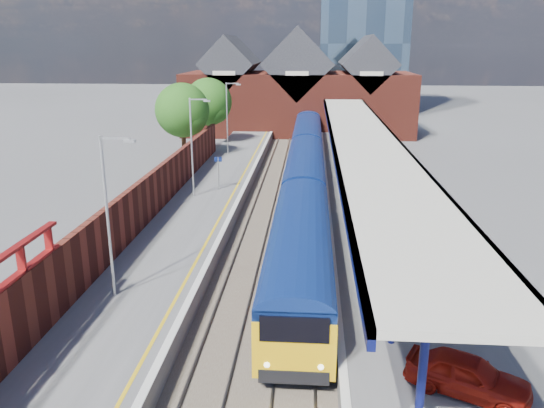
{
  "coord_description": "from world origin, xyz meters",
  "views": [
    {
      "loc": [
        1.93,
        -14.45,
        11.45
      ],
      "look_at": [
        -0.28,
        15.0,
        2.6
      ],
      "focal_mm": 35.0,
      "sensor_mm": 36.0,
      "label": 1
    }
  ],
  "objects_px": {
    "train": "(306,151)",
    "parked_car_silver": "(413,239)",
    "lamp_post_c": "(193,141)",
    "parked_car_red": "(468,375)",
    "lamp_post_b": "(110,208)",
    "parked_car_blue": "(405,219)",
    "parked_car_dark": "(406,213)",
    "platform_sign": "(218,167)",
    "lamp_post_d": "(228,113)"
  },
  "relations": [
    {
      "from": "parked_car_dark",
      "to": "lamp_post_b",
      "type": "bearing_deg",
      "value": 131.72
    },
    {
      "from": "lamp_post_b",
      "to": "lamp_post_d",
      "type": "bearing_deg",
      "value": 90.0
    },
    {
      "from": "lamp_post_c",
      "to": "lamp_post_d",
      "type": "distance_m",
      "value": 16.0
    },
    {
      "from": "lamp_post_d",
      "to": "parked_car_blue",
      "type": "xyz_separation_m",
      "value": [
        13.93,
        -22.19,
        -3.42
      ]
    },
    {
      "from": "platform_sign",
      "to": "parked_car_blue",
      "type": "height_order",
      "value": "platform_sign"
    },
    {
      "from": "train",
      "to": "parked_car_silver",
      "type": "bearing_deg",
      "value": -74.75
    },
    {
      "from": "lamp_post_c",
      "to": "train",
      "type": "bearing_deg",
      "value": 56.31
    },
    {
      "from": "platform_sign",
      "to": "train",
      "type": "bearing_deg",
      "value": 56.42
    },
    {
      "from": "platform_sign",
      "to": "parked_car_red",
      "type": "bearing_deg",
      "value": -63.39
    },
    {
      "from": "parked_car_red",
      "to": "parked_car_silver",
      "type": "relative_size",
      "value": 0.89
    },
    {
      "from": "lamp_post_b",
      "to": "parked_car_red",
      "type": "relative_size",
      "value": 1.86
    },
    {
      "from": "train",
      "to": "parked_car_dark",
      "type": "height_order",
      "value": "train"
    },
    {
      "from": "parked_car_red",
      "to": "lamp_post_b",
      "type": "bearing_deg",
      "value": 92.95
    },
    {
      "from": "lamp_post_b",
      "to": "lamp_post_c",
      "type": "relative_size",
      "value": 1.0
    },
    {
      "from": "lamp_post_c",
      "to": "platform_sign",
      "type": "xyz_separation_m",
      "value": [
        1.36,
        2.0,
        -2.3
      ]
    },
    {
      "from": "parked_car_red",
      "to": "parked_car_dark",
      "type": "relative_size",
      "value": 0.96
    },
    {
      "from": "train",
      "to": "parked_car_red",
      "type": "bearing_deg",
      "value": -80.81
    },
    {
      "from": "lamp_post_b",
      "to": "parked_car_silver",
      "type": "xyz_separation_m",
      "value": [
        13.75,
        6.15,
        -3.3
      ]
    },
    {
      "from": "train",
      "to": "parked_car_silver",
      "type": "distance_m",
      "value": 22.43
    },
    {
      "from": "parked_car_blue",
      "to": "platform_sign",
      "type": "bearing_deg",
      "value": 35.76
    },
    {
      "from": "lamp_post_b",
      "to": "parked_car_red",
      "type": "bearing_deg",
      "value": -23.59
    },
    {
      "from": "parked_car_blue",
      "to": "train",
      "type": "bearing_deg",
      "value": -2.47
    },
    {
      "from": "lamp_post_c",
      "to": "lamp_post_d",
      "type": "relative_size",
      "value": 1.0
    },
    {
      "from": "parked_car_red",
      "to": "parked_car_dark",
      "type": "height_order",
      "value": "parked_car_red"
    },
    {
      "from": "train",
      "to": "lamp_post_d",
      "type": "relative_size",
      "value": 9.41
    },
    {
      "from": "lamp_post_c",
      "to": "parked_car_dark",
      "type": "height_order",
      "value": "lamp_post_c"
    },
    {
      "from": "parked_car_silver",
      "to": "lamp_post_b",
      "type": "bearing_deg",
      "value": 116.8
    },
    {
      "from": "parked_car_red",
      "to": "parked_car_blue",
      "type": "relative_size",
      "value": 0.91
    },
    {
      "from": "train",
      "to": "parked_car_blue",
      "type": "relative_size",
      "value": 15.9
    },
    {
      "from": "train",
      "to": "lamp_post_b",
      "type": "distance_m",
      "value": 29.01
    },
    {
      "from": "lamp_post_c",
      "to": "parked_car_red",
      "type": "xyz_separation_m",
      "value": [
        13.29,
        -21.8,
        -3.35
      ]
    },
    {
      "from": "parked_car_red",
      "to": "parked_car_silver",
      "type": "xyz_separation_m",
      "value": [
        0.46,
        11.95,
        0.06
      ]
    },
    {
      "from": "lamp_post_b",
      "to": "lamp_post_c",
      "type": "height_order",
      "value": "same"
    },
    {
      "from": "lamp_post_b",
      "to": "parked_car_silver",
      "type": "height_order",
      "value": "lamp_post_b"
    },
    {
      "from": "lamp_post_d",
      "to": "platform_sign",
      "type": "xyz_separation_m",
      "value": [
        1.36,
        -14.0,
        -2.3
      ]
    },
    {
      "from": "platform_sign",
      "to": "parked_car_blue",
      "type": "relative_size",
      "value": 0.6
    },
    {
      "from": "lamp_post_b",
      "to": "parked_car_blue",
      "type": "relative_size",
      "value": 1.69
    },
    {
      "from": "lamp_post_b",
      "to": "parked_car_dark",
      "type": "distance_m",
      "value": 18.43
    },
    {
      "from": "lamp_post_d",
      "to": "parked_car_red",
      "type": "relative_size",
      "value": 1.86
    },
    {
      "from": "lamp_post_b",
      "to": "lamp_post_c",
      "type": "xyz_separation_m",
      "value": [
        0.0,
        16.0,
        0.0
      ]
    },
    {
      "from": "lamp_post_d",
      "to": "parked_car_silver",
      "type": "bearing_deg",
      "value": -61.99
    },
    {
      "from": "lamp_post_d",
      "to": "lamp_post_c",
      "type": "bearing_deg",
      "value": -90.0
    },
    {
      "from": "parked_car_red",
      "to": "parked_car_dark",
      "type": "bearing_deg",
      "value": 23.41
    },
    {
      "from": "platform_sign",
      "to": "parked_car_silver",
      "type": "distance_m",
      "value": 17.18
    },
    {
      "from": "lamp_post_c",
      "to": "parked_car_silver",
      "type": "bearing_deg",
      "value": -35.63
    },
    {
      "from": "parked_car_silver",
      "to": "parked_car_dark",
      "type": "bearing_deg",
      "value": -2.54
    },
    {
      "from": "train",
      "to": "platform_sign",
      "type": "bearing_deg",
      "value": -123.58
    },
    {
      "from": "platform_sign",
      "to": "parked_car_silver",
      "type": "relative_size",
      "value": 0.59
    },
    {
      "from": "lamp_post_d",
      "to": "parked_car_blue",
      "type": "bearing_deg",
      "value": -57.89
    },
    {
      "from": "lamp_post_d",
      "to": "parked_car_red",
      "type": "bearing_deg",
      "value": -70.63
    }
  ]
}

